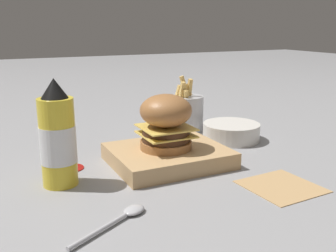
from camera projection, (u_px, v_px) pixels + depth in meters
ground_plane at (180, 165)px, 0.86m from camera, size 6.00×6.00×0.00m
serving_board at (168, 156)px, 0.87m from camera, size 0.24×0.21×0.04m
burger at (166, 121)px, 0.84m from camera, size 0.11×0.11×0.12m
ketchup_bottle at (58, 139)px, 0.73m from camera, size 0.07×0.07×0.21m
fries_basket at (186, 112)px, 1.13m from camera, size 0.10×0.10×0.16m
side_bowl at (231, 131)px, 1.04m from camera, size 0.15×0.15×0.05m
spoon at (124, 216)px, 0.62m from camera, size 0.15×0.09×0.01m
ketchup_puddle at (71, 168)px, 0.84m from camera, size 0.06×0.06×0.00m
parchment_square at (281, 186)px, 0.74m from camera, size 0.14×0.14×0.00m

